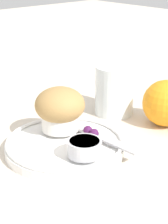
# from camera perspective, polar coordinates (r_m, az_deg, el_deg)

# --- Properties ---
(ground_plane) EXTENTS (3.00, 3.00, 0.00)m
(ground_plane) POSITION_cam_1_polar(r_m,az_deg,el_deg) (0.62, -4.63, -5.50)
(ground_plane) COLOR beige
(plate) EXTENTS (0.19, 0.19, 0.02)m
(plate) POSITION_cam_1_polar(r_m,az_deg,el_deg) (0.61, -2.93, -5.04)
(plate) COLOR white
(plate) RESTS_ON ground_plane
(muffin) EXTENTS (0.08, 0.08, 0.07)m
(muffin) POSITION_cam_1_polar(r_m,az_deg,el_deg) (0.62, -3.68, 0.53)
(muffin) COLOR silver
(muffin) RESTS_ON plate
(cream_ramekin) EXTENTS (0.05, 0.05, 0.02)m
(cream_ramekin) POSITION_cam_1_polar(r_m,az_deg,el_deg) (0.56, 0.26, -5.25)
(cream_ramekin) COLOR silver
(cream_ramekin) RESTS_ON plate
(berry_pair) EXTENTS (0.03, 0.02, 0.02)m
(berry_pair) POSITION_cam_1_polar(r_m,az_deg,el_deg) (0.61, 1.07, -3.05)
(berry_pair) COLOR #4C194C
(berry_pair) RESTS_ON plate
(butter_knife) EXTENTS (0.19, 0.02, 0.00)m
(butter_knife) POSITION_cam_1_polar(r_m,az_deg,el_deg) (0.62, 1.18, -3.24)
(butter_knife) COLOR #B7B7BC
(butter_knife) RESTS_ON plate
(orange_fruit) EXTENTS (0.09, 0.09, 0.09)m
(orange_fruit) POSITION_cam_1_polar(r_m,az_deg,el_deg) (0.70, 12.35, 1.33)
(orange_fruit) COLOR orange
(orange_fruit) RESTS_ON ground_plane
(juice_glass) EXTENTS (0.08, 0.08, 0.10)m
(juice_glass) POSITION_cam_1_polar(r_m,az_deg,el_deg) (0.74, 4.65, 3.33)
(juice_glass) COLOR silver
(juice_glass) RESTS_ON ground_plane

